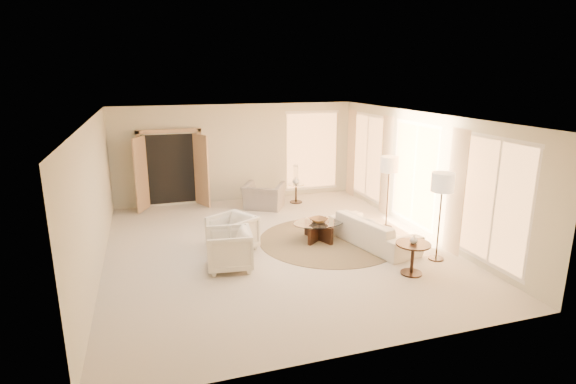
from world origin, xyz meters
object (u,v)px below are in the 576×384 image
object	(u,v)px
floor_lamp_far	(442,186)
end_vase	(414,240)
sofa	(373,231)
coffee_table	(318,229)
side_vase	(296,180)
accent_chair	(263,192)
bowl	(319,220)
armchair_right	(229,247)
armchair_left	(232,231)
side_table	(296,191)
end_table	(413,253)
floor_lamp_near	(389,168)

from	to	relation	value
floor_lamp_far	end_vase	xyz separation A→B (m)	(-0.85, -0.44, -0.84)
sofa	coffee_table	xyz separation A→B (m)	(-1.05, 0.60, -0.05)
side_vase	accent_chair	bearing A→B (deg)	-166.02
coffee_table	bowl	bearing A→B (deg)	90.00
sofa	armchair_right	world-z (taller)	armchair_right
sofa	coffee_table	world-z (taller)	sofa
armchair_left	end_vase	distance (m)	3.68
side_table	floor_lamp_far	bearing A→B (deg)	-73.92
side_table	end_table	bearing A→B (deg)	-84.28
sofa	armchair_right	size ratio (longest dim) A/B	2.51
armchair_right	side_table	xyz separation A→B (m)	(2.68, 3.94, -0.10)
side_table	side_vase	size ratio (longest dim) A/B	2.41
armchair_right	side_table	world-z (taller)	armchair_right
armchair_left	armchair_right	xyz separation A→B (m)	(-0.24, -0.87, 0.01)
armchair_left	side_table	xyz separation A→B (m)	(2.45, 3.06, -0.09)
coffee_table	bowl	size ratio (longest dim) A/B	3.72
bowl	armchair_right	bearing A→B (deg)	-157.79
armchair_left	accent_chair	world-z (taller)	accent_chair
floor_lamp_far	coffee_table	bearing A→B (deg)	137.20
floor_lamp_far	accent_chair	bearing A→B (deg)	118.15
end_table	bowl	size ratio (longest dim) A/B	1.71
sofa	end_table	world-z (taller)	sofa
floor_lamp_far	side_vase	distance (m)	5.05
end_vase	armchair_left	bearing A→B (deg)	144.01
accent_chair	end_vase	xyz separation A→B (m)	(1.56, -4.96, 0.22)
side_vase	coffee_table	bearing A→B (deg)	-99.23
sofa	coffee_table	distance (m)	1.21
end_table	end_vase	distance (m)	0.26
floor_lamp_far	side_vase	size ratio (longest dim) A/B	7.84
side_table	floor_lamp_near	size ratio (longest dim) A/B	0.31
sofa	end_vase	distance (m)	1.62
sofa	end_table	size ratio (longest dim) A/B	3.34
armchair_left	coffee_table	world-z (taller)	armchair_left
floor_lamp_far	bowl	xyz separation A→B (m)	(-1.87, 1.73, -1.05)
bowl	side_vase	world-z (taller)	side_vase
floor_lamp_near	side_vase	size ratio (longest dim) A/B	7.70
armchair_left	bowl	world-z (taller)	armchair_left
armchair_left	bowl	distance (m)	1.95
bowl	end_vase	distance (m)	2.41
armchair_right	end_table	bearing A→B (deg)	74.70
end_table	floor_lamp_near	bearing A→B (deg)	70.80
coffee_table	floor_lamp_far	world-z (taller)	floor_lamp_far
armchair_right	end_table	distance (m)	3.45
armchair_left	sofa	bearing A→B (deg)	49.78
end_table	side_vase	size ratio (longest dim) A/B	2.82
accent_chair	end_table	distance (m)	5.20
bowl	floor_lamp_near	bearing A→B (deg)	8.41
armchair_right	floor_lamp_near	xyz separation A→B (m)	(4.06, 1.17, 1.07)
bowl	end_vase	xyz separation A→B (m)	(1.02, -2.18, 0.21)
end_table	side_table	world-z (taller)	end_table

